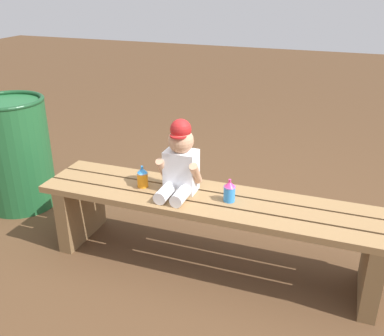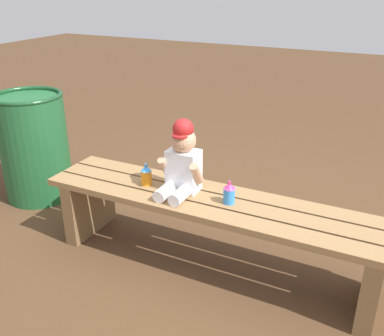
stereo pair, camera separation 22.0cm
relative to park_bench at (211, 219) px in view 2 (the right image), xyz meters
The scene contains 6 objects.
ground_plane 0.30m from the park_bench, 90.00° to the right, with size 16.00×16.00×0.00m, color #4C331E.
park_bench is the anchor object (origin of this frame).
child_figure 0.35m from the park_bench, behind, with size 0.23×0.27×0.40m.
sippy_cup_left 0.44m from the park_bench, behind, with size 0.06×0.06×0.12m.
sippy_cup_right 0.20m from the park_bench, ahead, with size 0.06×0.06×0.12m.
trash_bin 1.49m from the park_bench, behind, with size 0.48×0.48×0.76m.
Camera 2 is at (0.80, -1.86, 1.49)m, focal length 40.66 mm.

